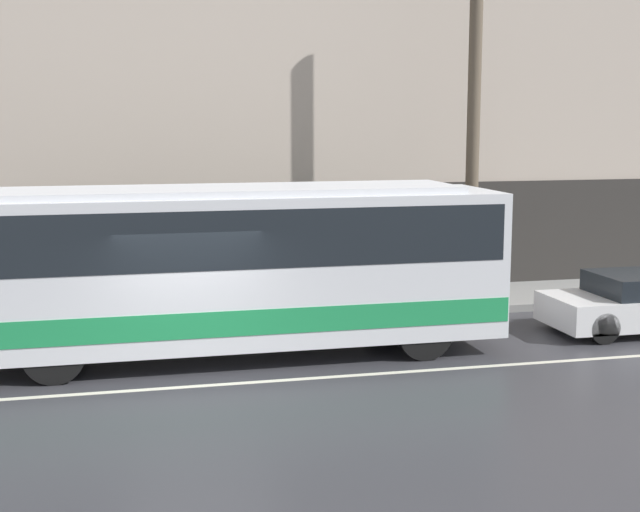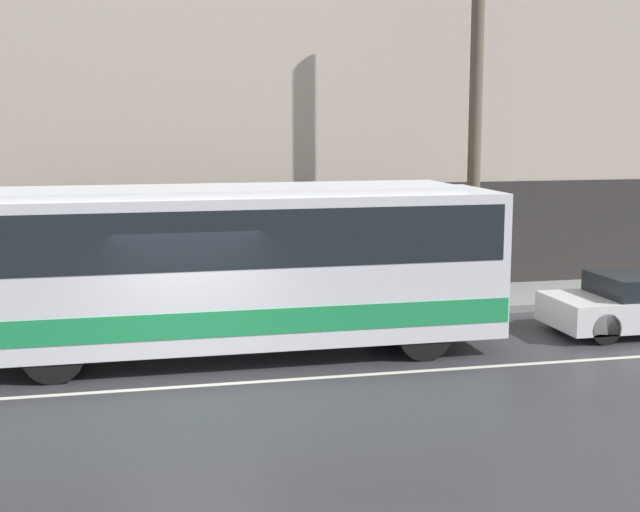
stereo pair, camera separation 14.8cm
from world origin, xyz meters
The scene contains 7 objects.
ground_plane centered at (0.00, 0.00, 0.00)m, with size 60.00×60.00×0.00m, color #333338.
sidewalk centered at (0.00, 5.37, 0.09)m, with size 60.00×2.74×0.17m.
building_facade centered at (0.00, 6.88, 5.56)m, with size 60.00×0.35×11.52m.
lane_stripe centered at (0.00, 0.00, 0.00)m, with size 54.00×0.14×0.01m.
transit_bus centered at (0.62, 1.78, 1.78)m, with size 10.55×2.48×3.16m.
utility_pole_near centered at (6.79, 4.57, 4.64)m, with size 0.30×0.30×8.93m.
pedestrian_waiting centered at (-2.71, 6.13, 1.01)m, with size 0.36×0.36×1.78m.
Camera 2 is at (-1.12, -14.36, 4.41)m, focal length 50.00 mm.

